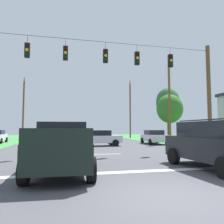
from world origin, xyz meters
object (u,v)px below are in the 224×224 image
object	(u,v)px
overhead_signal_span	(102,85)
suv_black	(215,144)
tree_roadside_right	(170,109)
utility_pole_mid_right	(169,101)
utility_pole_far_left	(23,108)
utility_pole_far_right	(130,109)
distant_car_oncoming	(99,138)
pickup_truck	(62,147)
tree_roadside_left	(168,102)
distant_car_far_parked	(154,137)

from	to	relation	value
overhead_signal_span	suv_black	size ratio (longest dim) A/B	3.49
overhead_signal_span	tree_roadside_right	xyz separation A→B (m)	(11.89, 13.25, -0.20)
utility_pole_mid_right	overhead_signal_span	bearing A→B (deg)	-138.95
suv_black	utility_pole_far_left	bearing A→B (deg)	113.00
utility_pole_far_right	utility_pole_mid_right	bearing A→B (deg)	-90.74
distant_car_oncoming	tree_roadside_right	size ratio (longest dim) A/B	0.67
distant_car_oncoming	utility_pole_mid_right	distance (m)	9.30
pickup_truck	utility_pole_far_left	distance (m)	30.08
utility_pole_far_right	tree_roadside_left	distance (m)	8.20
utility_pole_far_left	distant_car_far_parked	bearing A→B (deg)	-43.30
pickup_truck	overhead_signal_span	bearing A→B (deg)	65.50
suv_black	utility_pole_far_left	distance (m)	32.80
tree_roadside_left	tree_roadside_right	bearing A→B (deg)	-113.03
suv_black	utility_pole_far_right	world-z (taller)	utility_pole_far_right
distant_car_oncoming	distant_car_far_parked	world-z (taller)	same
suv_black	distant_car_far_parked	distance (m)	15.05
utility_pole_mid_right	distant_car_oncoming	bearing A→B (deg)	-170.74
distant_car_far_parked	tree_roadside_right	bearing A→B (deg)	47.97
distant_car_oncoming	tree_roadside_left	bearing A→B (deg)	38.23
suv_black	utility_pole_mid_right	bearing A→B (deg)	69.33
utility_pole_mid_right	tree_roadside_left	distance (m)	9.33
overhead_signal_span	distant_car_far_parked	xyz separation A→B (m)	(7.24, 8.09, -3.85)
distant_car_far_parked	utility_pole_mid_right	world-z (taller)	utility_pole_mid_right
tree_roadside_right	tree_roadside_left	xyz separation A→B (m)	(1.30, 3.06, 1.31)
suv_black	overhead_signal_span	bearing A→B (deg)	119.37
utility_pole_far_right	tree_roadside_left	world-z (taller)	utility_pole_far_right
distant_car_far_parked	tree_roadside_right	world-z (taller)	tree_roadside_right
tree_roadside_right	overhead_signal_span	bearing A→B (deg)	-131.90
distant_car_oncoming	tree_roadside_left	size ratio (longest dim) A/B	0.54
tree_roadside_left	overhead_signal_span	bearing A→B (deg)	-128.97
overhead_signal_span	distant_car_oncoming	distance (m)	7.69
suv_black	utility_pole_far_left	world-z (taller)	utility_pole_far_left
pickup_truck	utility_pole_far_right	distance (m)	31.80
pickup_truck	utility_pole_far_right	xyz separation A→B (m)	(11.91, 29.17, 4.32)
overhead_signal_span	utility_pole_far_right	size ratio (longest dim) A/B	1.62
distant_car_oncoming	suv_black	bearing A→B (deg)	-77.99
utility_pole_mid_right	tree_roadside_right	xyz separation A→B (m)	(2.76, 5.30, -0.42)
overhead_signal_span	utility_pole_far_left	xyz separation A→B (m)	(-9.05, 23.44, 0.45)
distant_car_oncoming	utility_pole_far_right	xyz separation A→B (m)	(8.46, 16.92, 4.50)
utility_pole_mid_right	utility_pole_far_right	bearing A→B (deg)	89.26
overhead_signal_span	pickup_truck	world-z (taller)	overhead_signal_span
pickup_truck	distant_car_far_parked	bearing A→B (deg)	54.46
utility_pole_far_right	pickup_truck	bearing A→B (deg)	-112.20
suv_black	distant_car_far_parked	bearing A→B (deg)	76.27
distant_car_oncoming	overhead_signal_span	bearing A→B (deg)	-97.57
utility_pole_far_left	tree_roadside_right	world-z (taller)	utility_pole_far_left
suv_black	distant_car_oncoming	size ratio (longest dim) A/B	1.12
tree_roadside_right	tree_roadside_left	bearing A→B (deg)	66.97
suv_black	utility_pole_mid_right	size ratio (longest dim) A/B	0.51
pickup_truck	utility_pole_far_left	size ratio (longest dim) A/B	0.54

